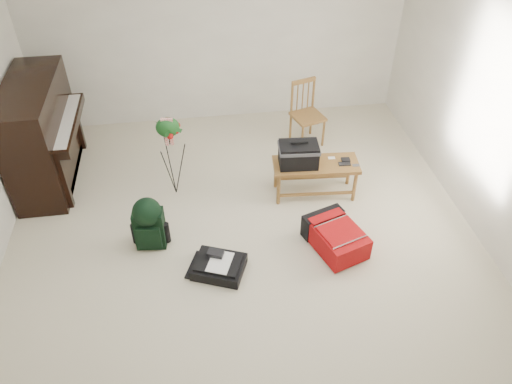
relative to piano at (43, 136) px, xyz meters
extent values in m
cube|color=beige|center=(2.19, -1.60, -0.60)|extent=(5.00, 5.50, 0.01)
cube|color=white|center=(2.19, -1.60, 1.90)|extent=(5.00, 5.50, 0.01)
cube|color=silver|center=(2.19, 1.15, 0.65)|extent=(5.00, 0.04, 2.50)
cube|color=silver|center=(4.69, -1.60, 0.65)|extent=(0.04, 5.50, 2.50)
cube|color=black|center=(-0.01, 0.00, 0.03)|extent=(0.55, 1.50, 1.25)
cube|color=black|center=(0.29, 0.00, 0.13)|extent=(0.28, 1.30, 0.10)
cube|color=white|center=(0.29, 0.00, 0.18)|extent=(0.22, 1.20, 0.02)
cube|color=black|center=(0.04, 0.00, -0.55)|extent=(0.45, 1.30, 0.10)
cube|color=#946230|center=(3.10, -0.78, -0.18)|extent=(1.00, 0.46, 0.04)
cylinder|color=#946230|center=(2.66, -0.94, -0.40)|extent=(0.04, 0.04, 0.40)
cylinder|color=#946230|center=(2.66, -0.63, -0.40)|extent=(0.04, 0.04, 0.40)
cylinder|color=#946230|center=(3.54, -0.94, -0.40)|extent=(0.04, 0.04, 0.40)
cylinder|color=#946230|center=(3.54, -0.63, -0.40)|extent=(0.04, 0.04, 0.40)
cube|color=#946230|center=(3.25, 0.29, -0.20)|extent=(0.47, 0.47, 0.04)
cylinder|color=#946230|center=(3.09, 0.13, -0.41)|extent=(0.03, 0.03, 0.38)
cylinder|color=#946230|center=(3.09, 0.45, -0.41)|extent=(0.03, 0.03, 0.38)
cylinder|color=#946230|center=(3.41, 0.13, -0.41)|extent=(0.03, 0.03, 0.38)
cylinder|color=#946230|center=(3.41, 0.45, -0.41)|extent=(0.03, 0.03, 0.38)
cube|color=#946230|center=(3.25, 0.45, 0.24)|extent=(0.33, 0.13, 0.05)
cylinder|color=#946230|center=(3.09, 0.45, 0.03)|extent=(0.03, 0.03, 0.46)
cylinder|color=#946230|center=(3.41, 0.45, 0.03)|extent=(0.03, 0.03, 0.46)
cube|color=#B00714|center=(3.11, -1.68, -0.46)|extent=(0.62, 0.76, 0.25)
cube|color=black|center=(3.11, -1.43, -0.46)|extent=(0.48, 0.29, 0.27)
cube|color=#B00714|center=(3.11, -1.73, -0.32)|extent=(0.49, 0.48, 0.02)
cube|color=silver|center=(3.11, -1.92, -0.32)|extent=(0.39, 0.14, 0.01)
cube|color=black|center=(1.88, -1.84, -0.54)|extent=(0.60, 0.55, 0.12)
cube|color=black|center=(1.88, -1.84, -0.47)|extent=(0.52, 0.47, 0.03)
cube|color=white|center=(1.90, -1.86, -0.44)|extent=(0.31, 0.35, 0.01)
cube|color=black|center=(1.83, -1.78, -0.42)|extent=(0.18, 0.15, 0.05)
cube|color=black|center=(1.21, -1.36, -0.37)|extent=(0.32, 0.21, 0.46)
cube|color=black|center=(1.21, -1.47, -0.40)|extent=(0.25, 0.08, 0.27)
sphere|color=black|center=(1.21, -1.36, -0.14)|extent=(0.30, 0.30, 0.30)
cube|color=black|center=(1.14, -1.26, -0.37)|extent=(0.04, 0.03, 0.41)
cube|color=black|center=(1.28, -1.26, -0.37)|extent=(0.04, 0.03, 0.41)
cylinder|color=black|center=(1.48, -0.53, 0.23)|extent=(0.01, 0.01, 0.28)
ellipsoid|color=#184D1B|center=(1.48, -0.53, 0.31)|extent=(0.26, 0.18, 0.24)
cube|color=red|center=(1.48, -0.55, 0.40)|extent=(0.13, 0.05, 0.07)
camera|label=1|loc=(1.76, -5.20, 3.22)|focal=35.00mm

